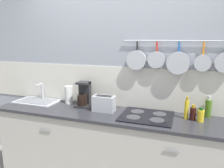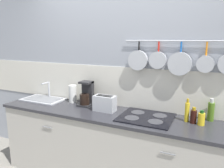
# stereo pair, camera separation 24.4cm
# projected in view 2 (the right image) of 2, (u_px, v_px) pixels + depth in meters

# --- Properties ---
(wall_back) EXTENTS (7.20, 0.15, 2.60)m
(wall_back) POSITION_uv_depth(u_px,v_px,m) (123.00, 77.00, 2.73)
(wall_back) COLOR #999EA8
(wall_back) RESTS_ON ground_plane
(cabinet_base) EXTENTS (2.84, 0.56, 0.87)m
(cabinet_base) POSITION_uv_depth(u_px,v_px,m) (111.00, 150.00, 2.61)
(cabinet_base) COLOR #B7B2A8
(cabinet_base) RESTS_ON ground_plane
(countertop) EXTENTS (2.88, 0.59, 0.03)m
(countertop) POSITION_uv_depth(u_px,v_px,m) (111.00, 115.00, 2.52)
(countertop) COLOR #2D2D33
(countertop) RESTS_ON cabinet_base
(sink_basin) EXTENTS (0.58, 0.35, 0.24)m
(sink_basin) POSITION_uv_depth(u_px,v_px,m) (44.00, 99.00, 3.07)
(sink_basin) COLOR #B7BABF
(sink_basin) RESTS_ON countertop
(paper_towel_roll) EXTENTS (0.10, 0.10, 0.23)m
(paper_towel_roll) POSITION_uv_depth(u_px,v_px,m) (73.00, 94.00, 2.93)
(paper_towel_roll) COLOR white
(paper_towel_roll) RESTS_ON countertop
(coffee_maker) EXTENTS (0.17, 0.19, 0.31)m
(coffee_maker) POSITION_uv_depth(u_px,v_px,m) (86.00, 95.00, 2.80)
(coffee_maker) COLOR #262628
(coffee_maker) RESTS_ON countertop
(toaster) EXTENTS (0.27, 0.14, 0.19)m
(toaster) POSITION_uv_depth(u_px,v_px,m) (105.00, 103.00, 2.58)
(toaster) COLOR #B7BABF
(toaster) RESTS_ON countertop
(cooktop) EXTENTS (0.57, 0.50, 0.01)m
(cooktop) POSITION_uv_depth(u_px,v_px,m) (146.00, 117.00, 2.37)
(cooktop) COLOR black
(cooktop) RESTS_ON countertop
(bottle_hot_sauce) EXTENTS (0.05, 0.05, 0.24)m
(bottle_hot_sauce) POSITION_uv_depth(u_px,v_px,m) (187.00, 112.00, 2.25)
(bottle_hot_sauce) COLOR yellow
(bottle_hot_sauce) RESTS_ON countertop
(bottle_vinegar) EXTENTS (0.06, 0.06, 0.17)m
(bottle_vinegar) POSITION_uv_depth(u_px,v_px,m) (193.00, 116.00, 2.21)
(bottle_vinegar) COLOR #33140F
(bottle_vinegar) RESTS_ON countertop
(bottle_cooking_wine) EXTENTS (0.07, 0.07, 0.15)m
(bottle_cooking_wine) POSITION_uv_depth(u_px,v_px,m) (201.00, 119.00, 2.16)
(bottle_cooking_wine) COLOR yellow
(bottle_cooking_wine) RESTS_ON countertop
(bottle_olive_oil) EXTENTS (0.07, 0.07, 0.24)m
(bottle_olive_oil) POSITION_uv_depth(u_px,v_px,m) (211.00, 111.00, 2.27)
(bottle_olive_oil) COLOR #4C721E
(bottle_olive_oil) RESTS_ON countertop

